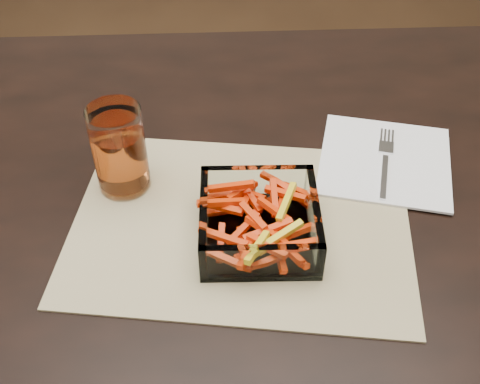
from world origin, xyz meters
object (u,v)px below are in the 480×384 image
(glass_bowl, at_px, (259,224))
(fork, at_px, (385,160))
(tumbler, at_px, (120,152))
(dining_table, at_px, (292,227))

(glass_bowl, relative_size, fork, 0.97)
(glass_bowl, bearing_deg, tumbler, 149.13)
(tumbler, distance_m, fork, 0.39)
(dining_table, relative_size, fork, 10.03)
(dining_table, xyz_separation_m, glass_bowl, (-0.06, -0.10, 0.12))
(dining_table, distance_m, tumbler, 0.29)
(glass_bowl, xyz_separation_m, tumbler, (-0.18, 0.11, 0.04))
(fork, bearing_deg, glass_bowl, -129.75)
(tumbler, relative_size, fork, 0.81)
(glass_bowl, distance_m, tumbler, 0.22)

